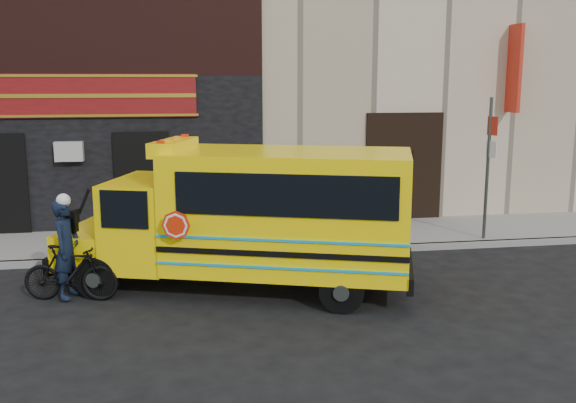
# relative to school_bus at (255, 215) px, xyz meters

# --- Properties ---
(ground) EXTENTS (120.00, 120.00, 0.00)m
(ground) POSITION_rel_school_bus_xyz_m (0.80, -0.27, -1.51)
(ground) COLOR black
(ground) RESTS_ON ground
(curb) EXTENTS (40.00, 0.20, 0.15)m
(curb) POSITION_rel_school_bus_xyz_m (0.80, 2.33, -1.43)
(curb) COLOR gray
(curb) RESTS_ON ground
(sidewalk) EXTENTS (40.00, 3.00, 0.15)m
(sidewalk) POSITION_rel_school_bus_xyz_m (0.80, 3.83, -1.43)
(sidewalk) COLOR gray
(sidewalk) RESTS_ON ground
(building) EXTENTS (20.00, 10.70, 12.00)m
(building) POSITION_rel_school_bus_xyz_m (0.76, 10.18, 4.62)
(building) COLOR #C6B495
(building) RESTS_ON sidewalk
(school_bus) EXTENTS (7.22, 4.20, 2.92)m
(school_bus) POSITION_rel_school_bus_xyz_m (0.00, 0.00, 0.00)
(school_bus) COLOR black
(school_bus) RESTS_ON ground
(sign_pole) EXTENTS (0.13, 0.31, 3.64)m
(sign_pole) POSITION_rel_school_bus_xyz_m (6.04, 2.59, 0.48)
(sign_pole) COLOR #3F4641
(sign_pole) RESTS_ON ground
(bicycle) EXTENTS (1.84, 0.85, 1.07)m
(bicycle) POSITION_rel_school_bus_xyz_m (-3.45, -0.07, -0.98)
(bicycle) COLOR black
(bicycle) RESTS_ON ground
(cyclist) EXTENTS (0.61, 0.77, 1.86)m
(cyclist) POSITION_rel_school_bus_xyz_m (-3.51, 0.02, -0.58)
(cyclist) COLOR black
(cyclist) RESTS_ON ground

